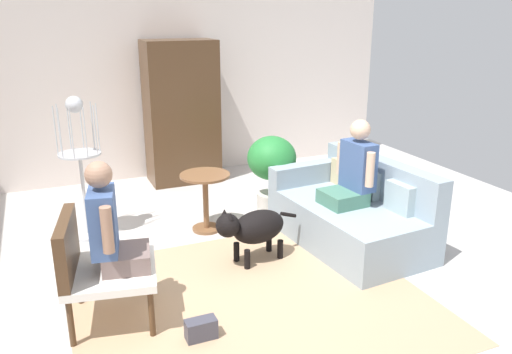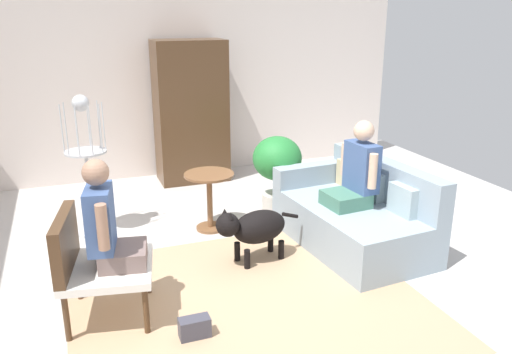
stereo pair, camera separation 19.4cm
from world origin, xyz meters
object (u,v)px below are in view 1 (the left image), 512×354
Objects in this scene: armoire_cabinet at (181,113)px; armchair at (92,263)px; bird_cage_stand at (81,163)px; couch at (352,213)px; round_end_table at (206,193)px; handbag at (201,329)px; potted_plant at (272,165)px; person_on_couch at (353,171)px; dog at (254,227)px; person_on_armchair at (110,227)px.

armchair is at bearing -116.48° from armoire_cabinet.
couch is at bearing -25.93° from bird_cage_stand.
round_end_table reaches higher than handbag.
armoire_cabinet is at bearing 111.52° from couch.
handbag is at bearing -75.71° from bird_cage_stand.
potted_plant is at bearing 11.52° from round_end_table.
bird_cage_stand reaches higher than handbag.
potted_plant is at bearing 53.66° from handbag.
person_on_couch reaches higher than couch.
couch is at bearing -66.97° from potted_plant.
dog reaches higher than handbag.
person_on_armchair is 0.91× the size of potted_plant.
armoire_cabinet is (1.53, 3.06, 0.46)m from armchair.
couch is at bearing 11.50° from person_on_armchair.
armchair is 0.93m from handbag.
person_on_couch is at bearing -27.00° from bird_cage_stand.
round_end_table is 0.89m from dog.
couch is 2.71× the size of round_end_table.
person_on_couch reaches higher than handbag.
armchair is 1.53m from dog.
dog is at bearing 179.55° from person_on_couch.
dog is (-1.05, 0.01, -0.41)m from person_on_couch.
round_end_table is at bearing -97.93° from armoire_cabinet.
dog is at bearing -91.34° from armoire_cabinet.
person_on_armchair is (0.15, -0.03, 0.27)m from armchair.
person_on_armchair is 0.57× the size of bird_cage_stand.
couch reaches higher than round_end_table.
person_on_couch reaches higher than potted_plant.
handbag is at bearing -130.21° from dog.
armchair is at bearing -145.24° from potted_plant.
person_on_couch is 2.41m from person_on_armchair.
handbag is at bearing -152.50° from couch.
couch is 2.50m from person_on_armchair.
potted_plant is (0.84, 0.17, 0.16)m from round_end_table.
couch is at bearing 10.28° from armchair.
armchair is 0.58× the size of bird_cage_stand.
person_on_couch is 1.00× the size of person_on_armchair.
couch is 2.15m from handbag.
armchair is 1.02× the size of person_on_armchair.
armchair is at bearing 169.52° from person_on_armchair.
potted_plant is (0.66, 1.04, 0.24)m from dog.
armchair reaches higher than handbag.
person_on_couch is 3.69× the size of handbag.
bird_cage_stand is at bearing 154.07° from couch.
couch is at bearing 40.89° from person_on_couch.
armoire_cabinet reaches higher than person_on_armchair.
person_on_armchair reaches higher than handbag.
armchair is 3.76× the size of handbag.
person_on_armchair reaches higher than potted_plant.
person_on_couch is at bearing -139.11° from couch.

